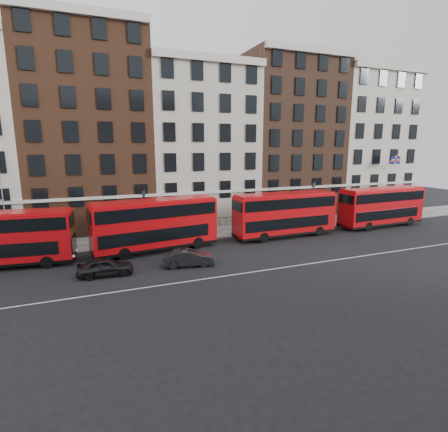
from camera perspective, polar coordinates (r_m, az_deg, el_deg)
name	(u,v)px	position (r m, az deg, el deg)	size (l,w,h in m)	color
ground	(265,261)	(29.56, 6.71, -7.27)	(120.00, 120.00, 0.00)	black
pavement	(220,232)	(38.71, -0.65, -2.55)	(80.00, 5.00, 0.15)	slate
kerb	(229,237)	(36.46, 0.76, -3.43)	(80.00, 0.30, 0.16)	gray
road_centre_line	(277,268)	(27.92, 8.67, -8.45)	(70.00, 0.12, 0.01)	white
building_terrace	(196,139)	(44.45, -4.55, 12.44)	(64.00, 11.95, 22.00)	#AFA997
bus_a	(0,238)	(32.27, -32.79, -3.07)	(10.76, 3.72, 4.43)	red
bus_b	(155,224)	(32.02, -11.19, -1.24)	(11.49, 4.20, 4.72)	red
bus_c	(285,214)	(36.82, 9.87, 0.40)	(11.14, 2.97, 4.65)	red
bus_d	(381,206)	(45.01, 24.29, 1.53)	(11.09, 3.13, 4.61)	red
car_rear	(105,267)	(27.41, -18.81, -7.84)	(1.60, 3.99, 1.36)	black
car_front	(188,258)	(28.11, -5.88, -6.80)	(1.42, 4.08, 1.34)	black
lamp_post_left	(144,213)	(34.54, -12.87, 0.54)	(0.44, 0.44, 5.33)	black
lamp_post_right	(313,201)	(42.33, 14.30, 2.45)	(0.44, 0.44, 5.33)	black
traffic_light	(407,200)	(51.70, 27.66, 2.36)	(0.25, 0.45, 3.27)	black
iron_railings	(213,222)	(40.59, -1.76, -1.07)	(6.60, 0.06, 1.00)	black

